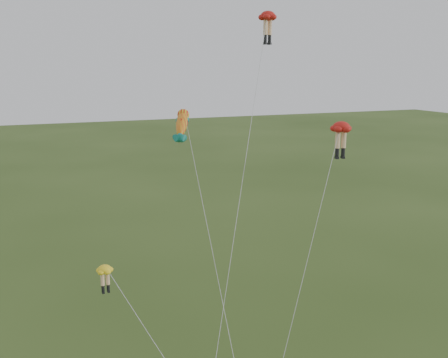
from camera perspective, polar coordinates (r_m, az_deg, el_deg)
name	(u,v)px	position (r m, az deg, el deg)	size (l,w,h in m)	color
legs_kite_red_high	(267,24)	(38.23, 4.93, 17.26)	(9.54, 11.76, 22.23)	red
legs_kite_red_mid	(340,134)	(32.29, 13.14, 5.07)	(7.44, 5.20, 14.89)	red
legs_kite_yellow	(109,278)	(28.81, -13.01, -10.94)	(4.70, 6.74, 7.50)	yellow
fish_kite	(182,124)	(35.29, -4.79, 6.26)	(2.02, 13.40, 15.52)	yellow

